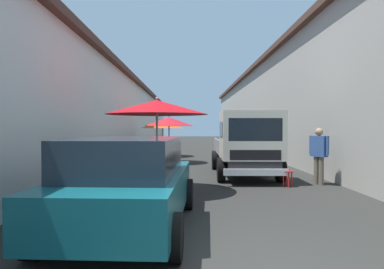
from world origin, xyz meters
name	(u,v)px	position (x,y,z in m)	size (l,w,h in m)	color
ground	(200,160)	(13.50, 0.00, 0.00)	(90.00, 90.00, 0.00)	#282826
building_left_whitewash	(69,116)	(15.75, 7.17, 2.24)	(49.80, 7.50, 4.45)	silver
building_right_concrete	(326,107)	(15.75, -7.17, 2.77)	(49.80, 7.50, 5.53)	#A39E93
fruit_stall_far_right	(168,128)	(12.25, 1.47, 1.59)	(2.31, 2.31, 2.16)	#9E9EA3
fruit_stall_mid_lane	(163,128)	(15.66, 1.96, 1.56)	(2.35, 2.35, 2.12)	#9E9EA3
fruit_stall_near_right	(156,117)	(5.20, 1.35, 1.87)	(2.53, 2.53, 2.37)	#9E9EA3
hatchback_car	(128,183)	(2.14, 1.52, 0.74)	(4.00, 2.11, 1.45)	#0F4C56
delivery_truck	(247,146)	(7.45, -1.29, 1.04)	(4.95, 2.05, 2.08)	black
vendor_by_crates	(319,152)	(6.29, -3.11, 0.92)	(0.56, 0.41, 1.60)	#665B4C
parked_scooter	(170,151)	(13.95, 1.49, 0.45)	(1.69, 0.47, 1.14)	black
plastic_stool	(288,175)	(5.96, -2.14, 0.33)	(0.30, 0.30, 0.43)	red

